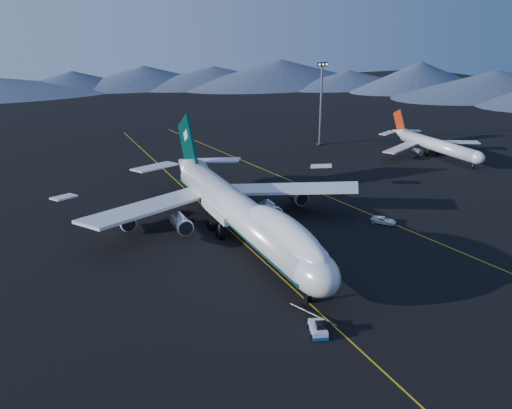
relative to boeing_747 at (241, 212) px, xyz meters
name	(u,v)px	position (x,y,z in m)	size (l,w,h in m)	color
ground	(241,240)	(0.00, -0.03, -5.81)	(500.00, 500.00, 0.00)	black
taxiway_line_main	(241,240)	(0.00, -0.03, -5.80)	(0.25, 220.00, 0.01)	gold
taxiway_line_side	(347,204)	(30.00, 9.97, -5.80)	(0.25, 200.00, 0.01)	gold
boeing_747	(241,212)	(0.00, 0.00, 0.00)	(59.62, 72.43, 19.37)	silver
pushback_tug	(318,330)	(-3.00, -34.73, -5.24)	(3.38, 4.67, 1.84)	silver
second_jet	(434,145)	(78.19, 37.84, -2.34)	(35.69, 40.32, 11.48)	silver
service_van	(384,220)	(30.27, -3.54, -5.10)	(2.36, 5.12, 1.42)	white
floodlight_mast	(321,104)	(54.54, 65.01, 7.42)	(3.23, 2.42, 26.13)	black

